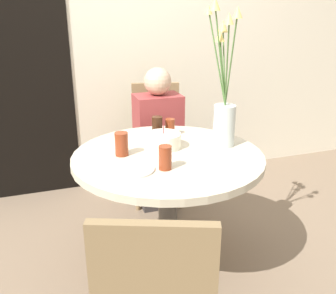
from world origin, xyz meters
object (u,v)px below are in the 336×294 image
Objects in this scene: drink_glass_0 at (122,144)px; drink_glass_3 at (165,158)px; drink_glass_2 at (170,127)px; side_plate at (133,169)px; flower_vase at (224,104)px; drink_glass_1 at (157,127)px; chair_near_front at (157,135)px; birthday_cake at (164,141)px; person_guest at (158,144)px.

drink_glass_0 is 0.30m from drink_glass_3.
drink_glass_3 reaches higher than drink_glass_2.
drink_glass_2 is (0.35, 0.46, 0.05)m from side_plate.
drink_glass_1 is at bearing 141.68° from flower_vase.
drink_glass_1 is (-0.19, -0.63, 0.27)m from chair_near_front.
birthday_cake is 0.36m from side_plate.
drink_glass_3 is at bearing -12.62° from side_plate.
drink_glass_1 is 0.57m from person_guest.
birthday_cake is 0.18m from drink_glass_1.
flower_vase is 0.88m from person_guest.
drink_glass_2 is 0.88× the size of drink_glass_3.
drink_glass_0 is 0.43m from drink_glass_2.
person_guest reaches higher than drink_glass_2.
flower_vase is at bearing 17.77° from side_plate.
birthday_cake is 0.18× the size of person_guest.
drink_glass_1 is at bearing 38.65° from drink_glass_0.
drink_glass_3 is (0.16, -0.03, 0.06)m from side_plate.
side_plate is 1.03m from person_guest.
drink_glass_0 is at bearing -171.13° from birthday_cake.
chair_near_front reaches higher than drink_glass_2.
chair_near_front is 1.00m from drink_glass_0.
drink_glass_2 reaches higher than side_plate.
drink_glass_2 is (0.09, 0.02, -0.01)m from drink_glass_1.
drink_glass_1 is (0.26, 0.44, 0.06)m from side_plate.
flower_vase is 6.26× the size of drink_glass_0.
chair_near_front is 1.18m from side_plate.
chair_near_front is 0.71m from drink_glass_1.
drink_glass_1 is (0.02, 0.18, 0.03)m from birthday_cake.
flower_vase reaches higher than drink_glass_0.
person_guest reaches higher than birthday_cake.
chair_near_front is at bearing 80.76° from drink_glass_2.
birthday_cake is 1.47× the size of drink_glass_1.
person_guest is at bearing 82.18° from drink_glass_2.
drink_glass_3 is at bearing -106.87° from birthday_cake.
flower_vase is 0.40m from drink_glass_2.
side_plate is 1.64× the size of drink_glass_0.
drink_glass_0 is 0.12× the size of person_guest.
birthday_cake reaches higher than drink_glass_2.
drink_glass_2 is (-0.23, 0.27, -0.20)m from flower_vase.
drink_glass_1 is (-0.32, 0.25, -0.18)m from flower_vase.
drink_glass_0 is 0.86m from person_guest.
chair_near_front is at bearing 73.20° from drink_glass_1.
chair_near_front is at bearing 67.01° from side_plate.
person_guest is at bearing 75.37° from birthday_cake.
birthday_cake is at bearing 8.87° from drink_glass_0.
chair_near_front is at bearing 75.62° from birthday_cake.
person_guest is (0.06, 0.45, -0.27)m from drink_glass_2.
flower_vase is at bearing 27.50° from drink_glass_3.
flower_vase is at bearing -12.52° from birthday_cake.
birthday_cake is 0.40m from flower_vase.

